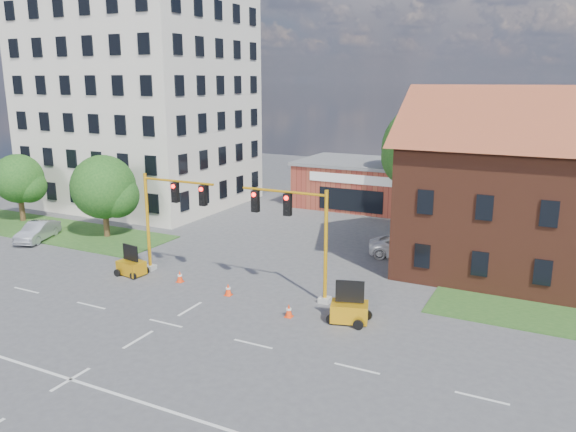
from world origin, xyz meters
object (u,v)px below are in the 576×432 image
Objects in this scene: signal_mast_east at (298,229)px; signal_mast_west at (168,212)px; trailer_east at (349,310)px; pickup_white at (407,246)px; trailer_west at (131,266)px.

signal_mast_west is at bearing 180.00° from signal_mast_east.
trailer_east is 11.78m from pickup_white.
trailer_east is (3.71, -1.77, -3.27)m from signal_mast_east.
signal_mast_west is at bearing 41.74° from trailer_west.
signal_mast_west is 16.07m from pickup_white.
pickup_white is at bearing 47.67° from trailer_west.
trailer_east is 0.40× the size of pickup_white.
signal_mast_west is 4.11m from trailer_west.
trailer_west is 14.45m from trailer_east.
signal_mast_west is at bearing 155.21° from trailer_east.
trailer_east reaches higher than trailer_west.
signal_mast_east is at bearing 0.00° from signal_mast_west.
signal_mast_west is 1.20× the size of pickup_white.
signal_mast_east is 11.06m from pickup_white.
signal_mast_east is (8.71, 0.00, 0.00)m from signal_mast_west.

